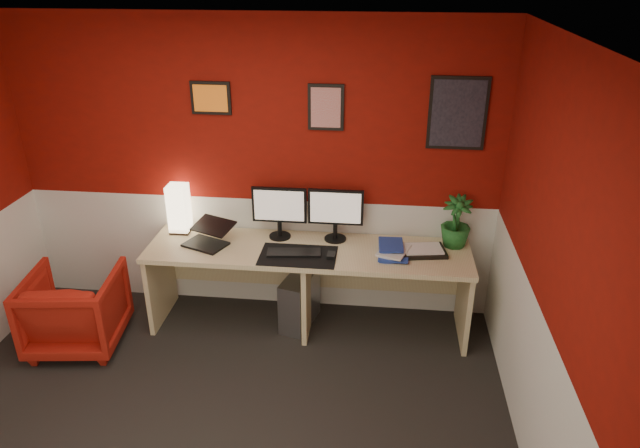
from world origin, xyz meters
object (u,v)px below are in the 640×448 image
(laptop, at_px, (205,233))
(monitor_right, at_px, (336,207))
(monitor_left, at_px, (279,205))
(desk, at_px, (308,288))
(shoji_lamp, at_px, (179,210))
(armchair, at_px, (76,309))
(zen_tray, at_px, (423,251))
(pc_tower, at_px, (300,300))
(potted_plant, at_px, (456,222))

(laptop, distance_m, monitor_right, 1.08)
(monitor_left, xyz_separation_m, monitor_right, (0.46, 0.00, 0.00))
(desk, distance_m, shoji_lamp, 1.27)
(monitor_right, relative_size, armchair, 0.82)
(monitor_right, relative_size, zen_tray, 1.66)
(monitor_left, distance_m, monitor_right, 0.46)
(laptop, relative_size, monitor_right, 0.57)
(desk, xyz_separation_m, pc_tower, (-0.08, 0.02, -0.14))
(shoji_lamp, distance_m, zen_tray, 2.04)
(shoji_lamp, distance_m, monitor_right, 1.32)
(shoji_lamp, height_order, monitor_left, monitor_left)
(zen_tray, height_order, pc_tower, zen_tray)
(desk, xyz_separation_m, shoji_lamp, (-1.12, 0.20, 0.56))
(laptop, bearing_deg, monitor_left, 43.44)
(potted_plant, bearing_deg, pc_tower, -172.45)
(shoji_lamp, bearing_deg, armchair, -136.68)
(monitor_right, distance_m, zen_tray, 0.78)
(potted_plant, height_order, pc_tower, potted_plant)
(desk, bearing_deg, shoji_lamp, 169.61)
(desk, bearing_deg, pc_tower, 163.29)
(desk, relative_size, armchair, 3.69)
(pc_tower, xyz_separation_m, armchair, (-1.73, -0.47, 0.10))
(desk, height_order, zen_tray, zen_tray)
(laptop, distance_m, potted_plant, 2.02)
(shoji_lamp, xyz_separation_m, monitor_right, (1.32, -0.01, 0.09))
(zen_tray, xyz_separation_m, armchair, (-2.72, -0.48, -0.42))
(zen_tray, distance_m, pc_tower, 1.12)
(shoji_lamp, relative_size, pc_tower, 0.89)
(desk, height_order, monitor_right, monitor_right)
(zen_tray, bearing_deg, armchair, -169.92)
(shoji_lamp, bearing_deg, monitor_left, -0.99)
(monitor_left, distance_m, pc_tower, 0.83)
(armchair, bearing_deg, pc_tower, -171.74)
(desk, xyz_separation_m, laptop, (-0.84, -0.03, 0.47))
(shoji_lamp, height_order, laptop, shoji_lamp)
(monitor_left, height_order, pc_tower, monitor_left)
(shoji_lamp, relative_size, laptop, 1.21)
(potted_plant, height_order, armchair, potted_plant)
(pc_tower, bearing_deg, monitor_right, 46.13)
(potted_plant, distance_m, armchair, 3.10)
(zen_tray, relative_size, armchair, 0.50)
(pc_tower, distance_m, armchair, 1.79)
(desk, bearing_deg, armchair, -166.09)
(desk, height_order, laptop, laptop)
(monitor_left, bearing_deg, zen_tray, -7.49)
(potted_plant, xyz_separation_m, armchair, (-2.97, -0.64, -0.62))
(potted_plant, bearing_deg, armchair, -167.92)
(armchair, bearing_deg, monitor_left, -164.59)
(monitor_left, relative_size, pc_tower, 1.29)
(monitor_left, bearing_deg, pc_tower, -42.38)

